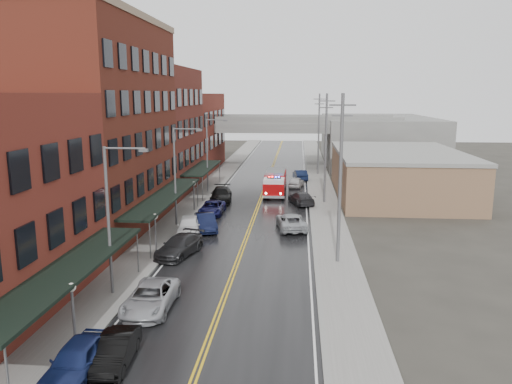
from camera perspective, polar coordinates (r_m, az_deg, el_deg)
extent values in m
plane|color=#2D2B26|center=(23.31, -6.79, -19.76)|extent=(220.00, 220.00, 0.00)
cube|color=black|center=(51.15, -0.03, -2.34)|extent=(11.00, 160.00, 0.02)
cube|color=slate|center=(52.25, -8.03, -2.09)|extent=(3.00, 160.00, 0.15)
cube|color=slate|center=(51.04, 8.17, -2.41)|extent=(3.00, 160.00, 0.15)
cube|color=gray|center=(51.91, -6.26, -2.13)|extent=(0.30, 160.00, 0.15)
cube|color=gray|center=(50.97, 6.32, -2.38)|extent=(0.30, 160.00, 0.15)
cube|color=#521E15|center=(46.13, -17.64, 6.97)|extent=(9.00, 20.00, 18.00)
cube|color=#5C231B|center=(62.73, -11.46, 6.87)|extent=(9.00, 15.00, 15.00)
cube|color=maroon|center=(79.74, -7.90, 6.77)|extent=(9.00, 20.00, 12.00)
cube|color=#846247|center=(61.42, 15.86, 1.88)|extent=(14.00, 22.00, 5.00)
cube|color=slate|center=(90.94, 13.64, 5.83)|extent=(18.00, 30.00, 8.00)
cube|color=black|center=(27.81, -20.69, -8.36)|extent=(2.60, 16.00, 0.18)
cylinder|color=slate|center=(21.83, -26.50, -18.70)|extent=(0.10, 0.10, 3.00)
cylinder|color=slate|center=(34.53, -13.36, -6.77)|extent=(0.10, 0.10, 3.00)
cube|color=black|center=(45.05, -10.35, -0.48)|extent=(2.60, 18.00, 0.18)
cylinder|color=slate|center=(37.08, -12.02, -5.46)|extent=(0.10, 0.10, 3.00)
cylinder|color=slate|center=(53.28, -6.70, -0.23)|extent=(0.10, 0.10, 3.00)
cube|color=black|center=(61.85, -6.13, 2.77)|extent=(2.60, 13.00, 0.18)
cylinder|color=slate|center=(55.97, -6.13, 0.33)|extent=(0.10, 0.10, 3.00)
cylinder|color=slate|center=(67.81, -4.17, 2.26)|extent=(0.10, 0.10, 3.00)
cylinder|color=#59595B|center=(26.26, -20.13, -13.24)|extent=(0.14, 0.14, 2.80)
sphere|color=silver|center=(25.70, -20.36, -10.19)|extent=(0.44, 0.44, 0.44)
cylinder|color=#59595B|center=(38.59, -11.40, -4.93)|extent=(0.14, 0.14, 2.80)
sphere|color=silver|center=(38.21, -11.49, -2.77)|extent=(0.44, 0.44, 0.44)
cylinder|color=#59595B|center=(51.77, -7.10, -0.69)|extent=(0.14, 0.14, 2.80)
sphere|color=silver|center=(51.49, -7.14, 0.95)|extent=(0.44, 0.44, 0.44)
cylinder|color=#59595B|center=(30.62, -16.51, -3.39)|extent=(0.18, 0.18, 9.00)
cylinder|color=#59595B|center=(29.43, -14.79, 4.84)|extent=(2.40, 0.12, 0.12)
cube|color=#59595B|center=(29.09, -12.74, 4.67)|extent=(0.50, 0.22, 0.18)
cylinder|color=#59595B|center=(45.55, -9.24, 1.60)|extent=(0.18, 0.18, 9.00)
cylinder|color=#59595B|center=(44.76, -7.92, 7.15)|extent=(2.40, 0.12, 0.12)
cube|color=#59595B|center=(44.54, -6.52, 7.03)|extent=(0.50, 0.22, 0.18)
cylinder|color=#59595B|center=(61.03, -5.60, 4.09)|extent=(0.18, 0.18, 9.00)
cylinder|color=#59595B|center=(60.44, -4.55, 8.23)|extent=(2.40, 0.12, 0.12)
cube|color=#59595B|center=(60.28, -3.51, 8.14)|extent=(0.50, 0.22, 0.18)
cylinder|color=#59595B|center=(35.18, 9.60, 1.27)|extent=(0.24, 0.24, 12.00)
cube|color=#59595B|center=(34.68, 9.88, 9.76)|extent=(1.80, 0.12, 0.12)
cube|color=#59595B|center=(34.70, 9.84, 8.60)|extent=(1.40, 0.12, 0.12)
cylinder|color=#59595B|center=(54.95, 7.95, 4.84)|extent=(0.24, 0.24, 12.00)
cube|color=#59595B|center=(54.63, 8.10, 10.26)|extent=(1.80, 0.12, 0.12)
cube|color=#59595B|center=(54.65, 8.08, 9.53)|extent=(1.40, 0.12, 0.12)
cylinder|color=#59595B|center=(74.84, 7.18, 6.51)|extent=(0.24, 0.24, 12.00)
cube|color=#59595B|center=(74.61, 7.27, 10.49)|extent=(1.80, 0.12, 0.12)
cube|color=#59595B|center=(74.62, 7.26, 9.96)|extent=(1.40, 0.12, 0.12)
cube|color=slate|center=(81.83, 1.92, 7.51)|extent=(40.00, 10.00, 1.50)
cube|color=slate|center=(83.45, -5.69, 4.95)|extent=(1.60, 8.00, 6.00)
cube|color=slate|center=(82.31, 9.60, 4.76)|extent=(1.60, 8.00, 6.00)
cube|color=#950608|center=(61.04, 2.27, 1.30)|extent=(2.46, 5.35, 2.04)
cube|color=#950608|center=(57.38, 2.07, 0.36)|extent=(2.44, 2.54, 1.46)
cube|color=silver|center=(57.20, 2.07, 1.32)|extent=(2.32, 2.34, 0.49)
cube|color=black|center=(57.51, 2.08, 0.69)|extent=(2.46, 1.57, 0.78)
cube|color=slate|center=(60.85, 2.28, 2.38)|extent=(2.21, 4.96, 0.29)
cube|color=black|center=(57.15, 2.07, 1.64)|extent=(1.55, 0.28, 0.14)
sphere|color=#FF0C0C|center=(57.17, 1.54, 1.72)|extent=(0.19, 0.19, 0.19)
sphere|color=#1933FF|center=(57.11, 2.61, 1.70)|extent=(0.19, 0.19, 0.19)
cylinder|color=black|center=(57.49, 0.99, -0.35)|extent=(0.97, 0.35, 0.97)
cylinder|color=black|center=(57.37, 3.12, -0.39)|extent=(0.97, 0.35, 0.97)
cylinder|color=black|center=(60.81, 1.23, 0.29)|extent=(0.97, 0.35, 0.97)
cylinder|color=black|center=(60.70, 3.24, 0.25)|extent=(0.97, 0.35, 0.97)
cylinder|color=black|center=(63.19, 1.39, 0.70)|extent=(0.97, 0.35, 0.97)
cylinder|color=black|center=(63.09, 3.32, 0.67)|extent=(0.97, 0.35, 0.97)
imported|color=#15204F|center=(23.71, -19.77, -17.63)|extent=(1.93, 4.65, 1.57)
imported|color=black|center=(24.20, -15.79, -17.07)|extent=(1.68, 4.15, 1.34)
imported|color=#A4A6AC|center=(29.18, -11.95, -11.70)|extent=(2.47, 5.28, 1.46)
imported|color=black|center=(38.02, -8.74, -6.12)|extent=(3.34, 5.49, 1.49)
imported|color=white|center=(43.25, -7.67, -3.86)|extent=(2.60, 5.04, 1.64)
imported|color=black|center=(44.55, -5.76, -3.45)|extent=(2.92, 4.85, 1.51)
imported|color=#111343|center=(50.39, -5.04, -1.82)|extent=(2.26, 4.85, 1.34)
imported|color=black|center=(56.15, -4.01, -0.32)|extent=(2.76, 5.75, 1.61)
imported|color=#9EA1A5|center=(44.78, 4.03, -3.39)|extent=(3.15, 5.49, 1.44)
imported|color=#262628|center=(54.91, 5.20, -0.70)|extent=(3.30, 5.24, 1.41)
imported|color=beige|center=(65.04, 4.63, 1.14)|extent=(2.25, 4.17, 1.35)
imported|color=#0E1733|center=(70.41, 5.07, 1.95)|extent=(2.26, 4.69, 1.48)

